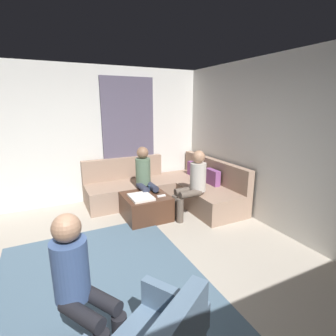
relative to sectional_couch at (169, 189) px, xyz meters
The scene contains 13 objects.
ground_plane 2.82m from the sectional_couch, 42.07° to the right, with size 6.00×6.00×0.10m, color #B2A899.
wall_back 2.57m from the sectional_couch, 27.05° to the left, with size 6.00×0.12×2.70m, color silver.
wall_left 2.33m from the sectional_couch, 114.60° to the right, with size 0.12×6.00×2.70m, color silver.
curtain_panel 1.36m from the sectional_couch, 142.74° to the right, with size 0.06×1.10×2.50m, color #595166.
area_rug 2.60m from the sectional_couch, 43.39° to the right, with size 2.60×2.20×0.01m, color slate.
sectional_couch is the anchor object (origin of this frame).
ottoman 0.86m from the sectional_couch, 55.11° to the right, with size 0.76×0.76×0.42m, color #4C2D1E.
folded_blanket 1.03m from the sectional_couch, 54.35° to the right, with size 0.44×0.36×0.04m, color white.
coffee_mug 0.62m from the sectional_couch, 62.62° to the right, with size 0.08×0.08×0.10m, color #334C72.
game_remote 0.84m from the sectional_couch, 35.86° to the right, with size 0.05×0.15×0.02m, color white.
person_on_couch_back 0.91m from the sectional_couch, ahead, with size 0.30×0.60×1.20m.
person_on_couch_side 0.71m from the sectional_couch, 75.66° to the right, with size 0.60×0.30×1.20m.
person_on_armchair 3.35m from the sectional_couch, 38.35° to the right, with size 0.59×0.49×1.18m.
Camera 1 is at (2.34, -0.32, 1.98)m, focal length 27.22 mm.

